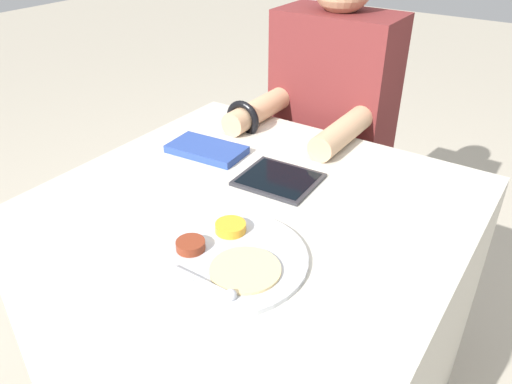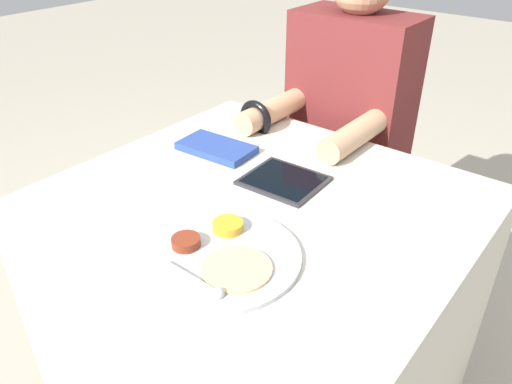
{
  "view_description": "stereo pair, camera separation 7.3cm",
  "coord_description": "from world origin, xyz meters",
  "px_view_note": "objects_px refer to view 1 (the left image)",
  "views": [
    {
      "loc": [
        0.54,
        -0.81,
        1.35
      ],
      "look_at": [
        0.04,
        -0.07,
        0.81
      ],
      "focal_mm": 35.0,
      "sensor_mm": 36.0,
      "label": 1
    },
    {
      "loc": [
        0.6,
        -0.76,
        1.35
      ],
      "look_at": [
        0.04,
        -0.07,
        0.81
      ],
      "focal_mm": 35.0,
      "sensor_mm": 36.0,
      "label": 2
    }
  ],
  "objects_px": {
    "thali_tray": "(226,257)",
    "person_diner": "(328,157)",
    "tablet_device": "(279,179)",
    "red_notebook": "(207,150)"
  },
  "relations": [
    {
      "from": "person_diner",
      "to": "red_notebook",
      "type": "bearing_deg",
      "value": -105.74
    },
    {
      "from": "thali_tray",
      "to": "tablet_device",
      "type": "height_order",
      "value": "thali_tray"
    },
    {
      "from": "person_diner",
      "to": "tablet_device",
      "type": "bearing_deg",
      "value": -77.72
    },
    {
      "from": "thali_tray",
      "to": "person_diner",
      "type": "bearing_deg",
      "value": 102.84
    },
    {
      "from": "thali_tray",
      "to": "person_diner",
      "type": "xyz_separation_m",
      "value": [
        -0.18,
        0.8,
        -0.18
      ]
    },
    {
      "from": "tablet_device",
      "to": "person_diner",
      "type": "distance_m",
      "value": 0.53
    },
    {
      "from": "thali_tray",
      "to": "tablet_device",
      "type": "bearing_deg",
      "value": 103.72
    },
    {
      "from": "thali_tray",
      "to": "tablet_device",
      "type": "distance_m",
      "value": 0.32
    },
    {
      "from": "tablet_device",
      "to": "thali_tray",
      "type": "bearing_deg",
      "value": -76.28
    },
    {
      "from": "thali_tray",
      "to": "red_notebook",
      "type": "distance_m",
      "value": 0.46
    }
  ]
}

